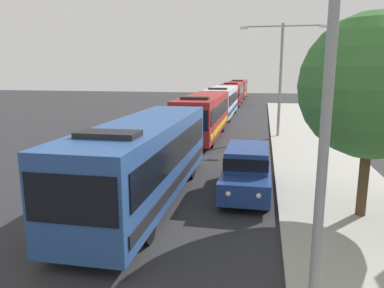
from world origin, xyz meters
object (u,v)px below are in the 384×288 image
bus_middle (222,101)px  streetlamp_near (331,47)px  bus_lead (146,157)px  bus_second_in_line (203,115)px  bus_fourth_in_line (232,93)px  roadside_tree (373,86)px  bus_rear (239,88)px  white_suv (247,168)px  streetlamp_mid (281,68)px

bus_middle → streetlamp_near: size_ratio=1.43×
bus_middle → streetlamp_near: 31.74m
bus_lead → bus_middle: 25.48m
bus_second_in_line → bus_fourth_in_line: bearing=90.0°
streetlamp_near → roadside_tree: 5.69m
bus_second_in_line → bus_rear: (0.00, 38.65, 0.00)m
bus_fourth_in_line → streetlamp_near: 44.92m
bus_middle → streetlamp_near: streetlamp_near is taller
bus_second_in_line → streetlamp_near: (5.40, -18.78, 3.63)m
roadside_tree → bus_rear: bearing=98.2°
bus_second_in_line → bus_fourth_in_line: 25.67m
bus_second_in_line → white_suv: 12.28m
bus_fourth_in_line → streetlamp_near: (5.40, -44.45, 3.63)m
bus_second_in_line → bus_rear: same height
roadside_tree → bus_second_in_line: bearing=119.1°
roadside_tree → streetlamp_near: bearing=-112.7°
white_suv → streetlamp_near: 8.45m
streetlamp_mid → bus_middle: bearing=115.8°
bus_second_in_line → streetlamp_near: size_ratio=1.24×
bus_middle → white_suv: bus_middle is taller
bus_fourth_in_line → streetlamp_mid: size_ratio=1.35×
white_suv → bus_rear: bearing=94.2°
bus_rear → white_suv: size_ratio=2.28×
bus_fourth_in_line → bus_rear: (0.00, 12.98, 0.00)m
bus_second_in_line → roadside_tree: size_ratio=1.63×
streetlamp_mid → bus_rear: bearing=98.2°
bus_fourth_in_line → bus_rear: 12.98m
bus_fourth_in_line → streetlamp_mid: (5.40, -24.57, 3.34)m
bus_second_in_line → streetlamp_mid: streetlamp_mid is taller
streetlamp_near → streetlamp_mid: 19.88m
bus_fourth_in_line → roadside_tree: bearing=-79.1°
bus_fourth_in_line → streetlamp_near: bearing=-83.1°
bus_middle → roadside_tree: roadside_tree is taller
bus_lead → bus_middle: (0.00, 25.48, 0.00)m
bus_second_in_line → roadside_tree: roadside_tree is taller
bus_second_in_line → streetlamp_near: 19.87m
white_suv → bus_fourth_in_line: bearing=95.7°
streetlamp_mid → roadside_tree: streetlamp_mid is taller
white_suv → streetlamp_near: streetlamp_near is taller
bus_middle → white_suv: 24.27m
streetlamp_near → streetlamp_mid: bearing=90.0°
streetlamp_near → roadside_tree: streetlamp_near is taller
streetlamp_near → bus_rear: bearing=95.4°
bus_middle → white_suv: size_ratio=2.43×
bus_lead → streetlamp_near: streetlamp_near is taller
bus_lead → bus_middle: size_ratio=0.91×
bus_lead → bus_middle: bearing=90.0°
bus_lead → bus_rear: bearing=90.0°
bus_lead → white_suv: 4.05m
bus_rear → bus_middle: bearing=-90.0°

